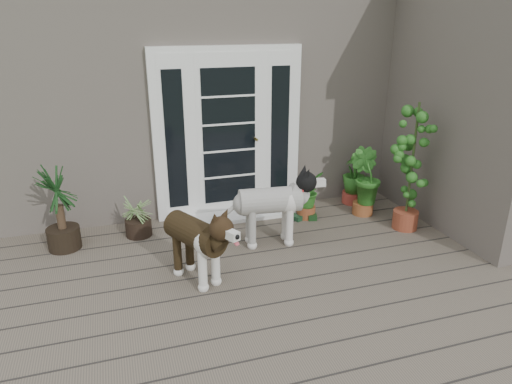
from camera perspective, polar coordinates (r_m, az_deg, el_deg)
name	(u,v)px	position (r m, az deg, el deg)	size (l,w,h in m)	color
deck	(309,302)	(4.54, 6.53, -13.29)	(6.20, 4.60, 0.12)	#6B5B4C
house_main	(209,84)	(7.90, -5.82, 13.06)	(7.40, 4.00, 3.10)	#665E54
house_wing	(497,107)	(6.46, 27.41, 9.18)	(1.60, 2.40, 3.10)	#665E54
door_unit	(228,134)	(5.95, -3.42, 7.14)	(1.90, 0.14, 2.15)	white
door_step	(234,216)	(6.10, -2.74, -2.92)	(1.60, 0.40, 0.05)	white
brindle_dog	(196,246)	(4.60, -7.40, -6.58)	(0.38, 0.90, 0.75)	#312312
white_dog	(270,212)	(5.27, 1.73, -2.49)	(0.40, 0.94, 0.78)	silver
spider_plant	(137,214)	(5.69, -14.34, -2.65)	(0.51, 0.51, 0.55)	#92AB69
yucca	(59,208)	(5.56, -22.97, -1.79)	(0.69, 0.69, 0.99)	black
herb_a	(307,199)	(6.05, 6.22, -0.86)	(0.40, 0.40, 0.52)	#1A5C20
herb_b	(364,190)	(6.26, 13.12, 0.21)	(0.45, 0.45, 0.67)	#265C1A
herb_c	(354,182)	(6.62, 11.91, 1.16)	(0.39, 0.39, 0.60)	#225117
sapling	(412,166)	(5.82, 18.55, 3.06)	(0.48, 0.48, 1.62)	#1E631C
clog_left	(294,216)	(6.07, 4.69, -2.96)	(0.12, 0.26, 0.08)	#163920
clog_right	(311,213)	(6.14, 6.73, -2.63)	(0.15, 0.33, 0.10)	#153515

